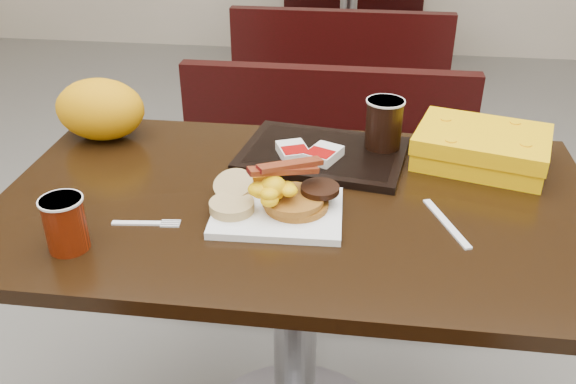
# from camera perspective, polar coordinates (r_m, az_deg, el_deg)

# --- Properties ---
(table_near) EXTENTS (1.20, 0.70, 0.75)m
(table_near) POSITION_cam_1_polar(r_m,az_deg,el_deg) (1.46, 0.67, -13.36)
(table_near) COLOR black
(table_near) RESTS_ON floor
(bench_near_n) EXTENTS (1.00, 0.46, 0.72)m
(bench_near_n) POSITION_cam_1_polar(r_m,az_deg,el_deg) (2.04, 3.02, -0.18)
(bench_near_n) COLOR black
(bench_near_n) RESTS_ON floor
(table_far) EXTENTS (1.20, 0.70, 0.75)m
(table_far) POSITION_cam_1_polar(r_m,az_deg,el_deg) (3.80, 5.51, 14.36)
(table_far) COLOR black
(table_far) RESTS_ON floor
(bench_far_s) EXTENTS (1.00, 0.46, 0.72)m
(bench_far_s) POSITION_cam_1_polar(r_m,az_deg,el_deg) (3.13, 4.90, 10.75)
(bench_far_s) COLOR black
(bench_far_s) RESTS_ON floor
(bench_far_n) EXTENTS (1.00, 0.46, 0.72)m
(bench_far_n) POSITION_cam_1_polar(r_m,az_deg,el_deg) (4.48, 5.93, 16.52)
(bench_far_n) COLOR black
(bench_far_n) RESTS_ON floor
(platter) EXTENTS (0.25, 0.20, 0.01)m
(platter) POSITION_cam_1_polar(r_m,az_deg,el_deg) (1.18, -0.97, -1.89)
(platter) COLOR white
(platter) RESTS_ON table_near
(pancake_stack) EXTENTS (0.13, 0.13, 0.03)m
(pancake_stack) POSITION_cam_1_polar(r_m,az_deg,el_deg) (1.17, 0.78, -0.85)
(pancake_stack) COLOR #8A6117
(pancake_stack) RESTS_ON platter
(sausage_patty) EXTENTS (0.08, 0.08, 0.01)m
(sausage_patty) POSITION_cam_1_polar(r_m,az_deg,el_deg) (1.18, 2.99, 0.29)
(sausage_patty) COLOR black
(sausage_patty) RESTS_ON pancake_stack
(scrambled_eggs) EXTENTS (0.10, 0.09, 0.04)m
(scrambled_eggs) POSITION_cam_1_polar(r_m,az_deg,el_deg) (1.14, -1.37, 0.30)
(scrambled_eggs) COLOR yellow
(scrambled_eggs) RESTS_ON pancake_stack
(bacon_strips) EXTENTS (0.15, 0.12, 0.01)m
(bacon_strips) POSITION_cam_1_polar(r_m,az_deg,el_deg) (1.15, -0.44, 2.16)
(bacon_strips) COLOR #42040B
(bacon_strips) RESTS_ON scrambled_eggs
(muffin_bottom) EXTENTS (0.09, 0.09, 0.02)m
(muffin_bottom) POSITION_cam_1_polar(r_m,az_deg,el_deg) (1.17, -5.23, -1.31)
(muffin_bottom) COLOR tan
(muffin_bottom) RESTS_ON platter
(muffin_top) EXTENTS (0.10, 0.10, 0.05)m
(muffin_top) POSITION_cam_1_polar(r_m,az_deg,el_deg) (1.21, -5.05, 0.56)
(muffin_top) COLOR tan
(muffin_top) RESTS_ON platter
(coffee_cup_near) EXTENTS (0.07, 0.07, 0.10)m
(coffee_cup_near) POSITION_cam_1_polar(r_m,az_deg,el_deg) (1.13, -19.93, -2.81)
(coffee_cup_near) COLOR maroon
(coffee_cup_near) RESTS_ON table_near
(fork) EXTENTS (0.13, 0.04, 0.00)m
(fork) POSITION_cam_1_polar(r_m,az_deg,el_deg) (1.19, -13.85, -2.81)
(fork) COLOR white
(fork) RESTS_ON table_near
(knife) EXTENTS (0.08, 0.17, 0.00)m
(knife) POSITION_cam_1_polar(r_m,az_deg,el_deg) (1.19, 14.45, -2.80)
(knife) COLOR white
(knife) RESTS_ON table_near
(condiment_syrup) EXTENTS (0.05, 0.04, 0.01)m
(condiment_syrup) POSITION_cam_1_polar(r_m,az_deg,el_deg) (1.31, -2.98, 1.47)
(condiment_syrup) COLOR #AF5307
(condiment_syrup) RESTS_ON table_near
(condiment_ketchup) EXTENTS (0.05, 0.04, 0.01)m
(condiment_ketchup) POSITION_cam_1_polar(r_m,az_deg,el_deg) (1.33, 1.82, 2.10)
(condiment_ketchup) COLOR #8C0504
(condiment_ketchup) RESTS_ON table_near
(tray) EXTENTS (0.40, 0.31, 0.02)m
(tray) POSITION_cam_1_polar(r_m,az_deg,el_deg) (1.40, 3.27, 3.53)
(tray) COLOR black
(tray) RESTS_ON table_near
(hashbrown_sleeve_left) EXTENTS (0.09, 0.10, 0.02)m
(hashbrown_sleeve_left) POSITION_cam_1_polar(r_m,az_deg,el_deg) (1.36, 0.46, 3.81)
(hashbrown_sleeve_left) COLOR silver
(hashbrown_sleeve_left) RESTS_ON tray
(hashbrown_sleeve_right) EXTENTS (0.09, 0.10, 0.02)m
(hashbrown_sleeve_right) POSITION_cam_1_polar(r_m,az_deg,el_deg) (1.35, 3.31, 3.50)
(hashbrown_sleeve_right) COLOR silver
(hashbrown_sleeve_right) RESTS_ON tray
(coffee_cup_far) EXTENTS (0.10, 0.10, 0.11)m
(coffee_cup_far) POSITION_cam_1_polar(r_m,az_deg,el_deg) (1.40, 8.87, 6.26)
(coffee_cup_far) COLOR black
(coffee_cup_far) RESTS_ON tray
(clamshell) EXTENTS (0.32, 0.28, 0.08)m
(clamshell) POSITION_cam_1_polar(r_m,az_deg,el_deg) (1.42, 17.47, 3.97)
(clamshell) COLOR #F3B004
(clamshell) RESTS_ON table_near
(paper_bag) EXTENTS (0.21, 0.16, 0.15)m
(paper_bag) POSITION_cam_1_polar(r_m,az_deg,el_deg) (1.53, -16.99, 7.35)
(paper_bag) COLOR #F59B08
(paper_bag) RESTS_ON table_near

